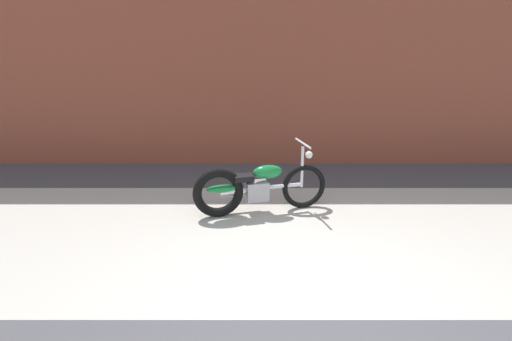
{
  "coord_description": "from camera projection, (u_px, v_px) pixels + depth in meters",
  "views": [
    {
      "loc": [
        -0.47,
        -3.22,
        2.48
      ],
      "look_at": [
        -0.47,
        2.16,
        0.75
      ],
      "focal_mm": 29.25,
      "sensor_mm": 36.0,
      "label": 1
    }
  ],
  "objects": [
    {
      "name": "brick_building_wall",
      "position": [
        281.0,
        49.0,
        8.08
      ],
      "size": [
        36.0,
        0.5,
        4.5
      ],
      "primitive_type": "cube",
      "color": "brown",
      "rests_on": "ground"
    },
    {
      "name": "sidewalk_slab",
      "position": [
        292.0,
        234.0,
        5.49
      ],
      "size": [
        36.0,
        3.5,
        0.01
      ],
      "primitive_type": "cube",
      "color": "#B2ADA3",
      "rests_on": "ground"
    },
    {
      "name": "ground_plane",
      "position": [
        307.0,
        320.0,
        3.82
      ],
      "size": [
        80.0,
        80.0,
        0.0
      ],
      "primitive_type": "plane",
      "color": "#47474C"
    },
    {
      "name": "motorcycle_green",
      "position": [
        252.0,
        188.0,
        6.03
      ],
      "size": [
        1.97,
        0.76,
        1.03
      ],
      "rotation": [
        0.0,
        0.0,
        0.26
      ],
      "color": "black",
      "rests_on": "ground"
    }
  ]
}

